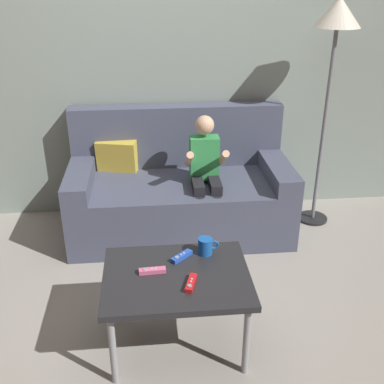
{
  "coord_description": "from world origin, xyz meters",
  "views": [
    {
      "loc": [
        -0.1,
        -2.2,
        1.89
      ],
      "look_at": [
        0.16,
        0.43,
        0.62
      ],
      "focal_mm": 43.65,
      "sensor_mm": 36.0,
      "label": 1
    }
  ],
  "objects_px": {
    "couch": "(179,191)",
    "person_seated_on_couch": "(206,172)",
    "coffee_table": "(177,282)",
    "game_remote_blue_near_edge": "(182,256)",
    "game_remote_pink_far_corner": "(152,271)",
    "coffee_mug": "(206,246)",
    "game_remote_red_center": "(191,283)",
    "floor_lamp": "(336,32)"
  },
  "relations": [
    {
      "from": "coffee_mug",
      "to": "coffee_table",
      "type": "bearing_deg",
      "value": -133.49
    },
    {
      "from": "game_remote_blue_near_edge",
      "to": "coffee_mug",
      "type": "bearing_deg",
      "value": 14.35
    },
    {
      "from": "couch",
      "to": "game_remote_pink_far_corner",
      "type": "relative_size",
      "value": 11.71
    },
    {
      "from": "game_remote_blue_near_edge",
      "to": "person_seated_on_couch",
      "type": "bearing_deg",
      "value": 75.4
    },
    {
      "from": "game_remote_pink_far_corner",
      "to": "coffee_mug",
      "type": "distance_m",
      "value": 0.34
    },
    {
      "from": "person_seated_on_couch",
      "to": "game_remote_pink_far_corner",
      "type": "relative_size",
      "value": 6.67
    },
    {
      "from": "game_remote_pink_far_corner",
      "to": "game_remote_red_center",
      "type": "bearing_deg",
      "value": -33.12
    },
    {
      "from": "couch",
      "to": "game_remote_red_center",
      "type": "xyz_separation_m",
      "value": [
        -0.04,
        -1.38,
        0.15
      ]
    },
    {
      "from": "person_seated_on_couch",
      "to": "game_remote_blue_near_edge",
      "type": "bearing_deg",
      "value": -104.6
    },
    {
      "from": "coffee_table",
      "to": "person_seated_on_couch",
      "type": "bearing_deg",
      "value": 75.44
    },
    {
      "from": "person_seated_on_couch",
      "to": "game_remote_blue_near_edge",
      "type": "relative_size",
      "value": 7.39
    },
    {
      "from": "coffee_table",
      "to": "game_remote_blue_near_edge",
      "type": "distance_m",
      "value": 0.16
    },
    {
      "from": "game_remote_blue_near_edge",
      "to": "floor_lamp",
      "type": "xyz_separation_m",
      "value": [
        1.17,
        1.15,
        1.02
      ]
    },
    {
      "from": "person_seated_on_couch",
      "to": "floor_lamp",
      "type": "bearing_deg",
      "value": 11.98
    },
    {
      "from": "couch",
      "to": "coffee_table",
      "type": "relative_size",
      "value": 2.18
    },
    {
      "from": "person_seated_on_couch",
      "to": "game_remote_red_center",
      "type": "relative_size",
      "value": 6.55
    },
    {
      "from": "game_remote_blue_near_edge",
      "to": "game_remote_red_center",
      "type": "xyz_separation_m",
      "value": [
        0.03,
        -0.24,
        0.0
      ]
    },
    {
      "from": "game_remote_red_center",
      "to": "floor_lamp",
      "type": "bearing_deg",
      "value": 50.58
    },
    {
      "from": "game_remote_blue_near_edge",
      "to": "game_remote_pink_far_corner",
      "type": "relative_size",
      "value": 0.9
    },
    {
      "from": "game_remote_red_center",
      "to": "floor_lamp",
      "type": "relative_size",
      "value": 0.08
    },
    {
      "from": "couch",
      "to": "floor_lamp",
      "type": "relative_size",
      "value": 0.97
    },
    {
      "from": "game_remote_pink_far_corner",
      "to": "coffee_mug",
      "type": "height_order",
      "value": "coffee_mug"
    },
    {
      "from": "couch",
      "to": "person_seated_on_couch",
      "type": "height_order",
      "value": "person_seated_on_couch"
    },
    {
      "from": "floor_lamp",
      "to": "game_remote_blue_near_edge",
      "type": "bearing_deg",
      "value": -135.59
    },
    {
      "from": "couch",
      "to": "coffee_mug",
      "type": "height_order",
      "value": "couch"
    },
    {
      "from": "game_remote_blue_near_edge",
      "to": "game_remote_pink_far_corner",
      "type": "height_order",
      "value": "same"
    },
    {
      "from": "person_seated_on_couch",
      "to": "game_remote_pink_far_corner",
      "type": "bearing_deg",
      "value": -110.95
    },
    {
      "from": "coffee_table",
      "to": "game_remote_blue_near_edge",
      "type": "relative_size",
      "value": 5.95
    },
    {
      "from": "couch",
      "to": "floor_lamp",
      "type": "xyz_separation_m",
      "value": [
        1.11,
        0.01,
        1.17
      ]
    },
    {
      "from": "coffee_table",
      "to": "game_remote_blue_near_edge",
      "type": "xyz_separation_m",
      "value": [
        0.04,
        0.15,
        0.06
      ]
    },
    {
      "from": "coffee_table",
      "to": "game_remote_red_center",
      "type": "xyz_separation_m",
      "value": [
        0.07,
        -0.09,
        0.06
      ]
    },
    {
      "from": "couch",
      "to": "game_remote_blue_near_edge",
      "type": "distance_m",
      "value": 1.15
    },
    {
      "from": "person_seated_on_couch",
      "to": "game_remote_pink_far_corner",
      "type": "xyz_separation_m",
      "value": [
        -0.41,
        -1.07,
        -0.08
      ]
    },
    {
      "from": "couch",
      "to": "game_remote_red_center",
      "type": "bearing_deg",
      "value": -91.53
    },
    {
      "from": "coffee_mug",
      "to": "floor_lamp",
      "type": "relative_size",
      "value": 0.07
    },
    {
      "from": "couch",
      "to": "game_remote_pink_far_corner",
      "type": "height_order",
      "value": "couch"
    },
    {
      "from": "game_remote_blue_near_edge",
      "to": "game_remote_red_center",
      "type": "relative_size",
      "value": 0.89
    },
    {
      "from": "coffee_table",
      "to": "coffee_mug",
      "type": "xyz_separation_m",
      "value": [
        0.17,
        0.18,
        0.09
      ]
    },
    {
      "from": "game_remote_blue_near_edge",
      "to": "floor_lamp",
      "type": "relative_size",
      "value": 0.07
    },
    {
      "from": "person_seated_on_couch",
      "to": "game_remote_red_center",
      "type": "distance_m",
      "value": 1.22
    },
    {
      "from": "couch",
      "to": "coffee_table",
      "type": "distance_m",
      "value": 1.29
    },
    {
      "from": "couch",
      "to": "person_seated_on_couch",
      "type": "xyz_separation_m",
      "value": [
        0.18,
        -0.18,
        0.23
      ]
    }
  ]
}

